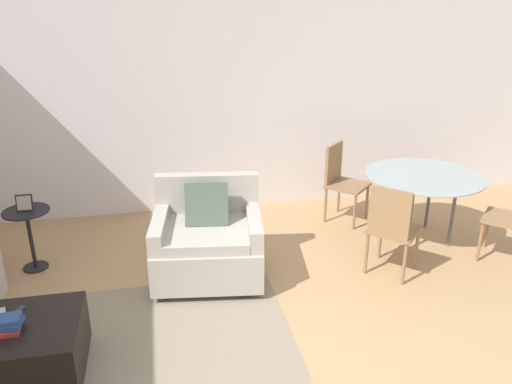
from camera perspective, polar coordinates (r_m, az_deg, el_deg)
The scene contains 12 objects.
wall_back at distance 5.94m, azimuth -2.58°, elevation 10.95°, with size 12.00×0.06×2.75m.
area_rug at distance 4.07m, azimuth -13.94°, elevation -16.34°, with size 2.44×1.58×0.01m.
armchair at distance 4.62m, azimuth -5.53°, elevation -5.62°, with size 1.07×0.96×0.90m.
ottoman at distance 3.87m, azimuth -24.81°, elevation -15.94°, with size 0.75×0.70×0.42m.
book_stack at distance 3.73m, azimuth -26.78°, elevation -13.36°, with size 0.22×0.19×0.09m.
tv_remote_primary at distance 3.93m, azimuth -27.01°, elevation -12.25°, with size 0.08×0.14×0.01m.
tv_remote_secondary at distance 3.90m, azimuth -25.70°, elevation -12.26°, with size 0.10×0.15×0.01m.
side_table at distance 5.16m, azimuth -24.52°, elevation -3.78°, with size 0.42×0.42×0.61m.
picture_frame at distance 5.06m, azimuth -24.97°, elevation -1.13°, with size 0.15×0.06×0.16m.
dining_table at distance 5.49m, azimuth 18.59°, elevation 1.18°, with size 1.22×1.22×0.73m.
dining_chair_near_left at distance 4.71m, azimuth 15.25°, elevation -3.64°, with size 0.59×0.59×0.90m.
dining_chair_far_left at distance 5.82m, azimuth 9.68°, elevation 1.68°, with size 0.59×0.59×0.90m.
Camera 1 is at (-0.89, -2.35, 2.45)m, focal length 35.00 mm.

